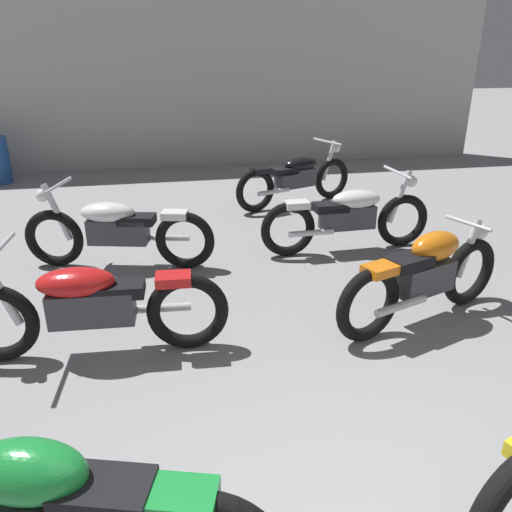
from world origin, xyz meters
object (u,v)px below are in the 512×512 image
Objects in this scene: motorcycle_right_row_1 at (425,275)px; motorcycle_right_row_3 at (296,177)px; motorcycle_left_row_2 at (117,230)px; motorcycle_right_row_2 at (348,216)px; motorcycle_left_row_1 at (90,305)px.

motorcycle_right_row_1 is 3.86m from motorcycle_right_row_3.
motorcycle_left_row_2 is 0.98× the size of motorcycle_right_row_2.
motorcycle_left_row_1 is 3.36m from motorcycle_right_row_2.
motorcycle_right_row_1 is at bearing -0.20° from motorcycle_left_row_1.
motorcycle_left_row_2 is 3.32m from motorcycle_right_row_1.
motorcycle_right_row_2 is (2.74, -0.03, 0.00)m from motorcycle_left_row_2.
motorcycle_right_row_1 is (2.77, -1.82, 0.01)m from motorcycle_left_row_2.
motorcycle_right_row_3 is at bearing 92.25° from motorcycle_right_row_2.
motorcycle_right_row_2 is at bearing 91.04° from motorcycle_right_row_1.
motorcycle_left_row_1 is at bearing -93.57° from motorcycle_left_row_2.
motorcycle_right_row_1 is at bearing -88.31° from motorcycle_right_row_3.
motorcycle_left_row_1 is 1.15× the size of motorcycle_right_row_1.
motorcycle_right_row_2 is at bearing 32.04° from motorcycle_left_row_1.
motorcycle_right_row_2 is at bearing -0.61° from motorcycle_left_row_2.
motorcycle_left_row_2 is at bearing 86.43° from motorcycle_left_row_1.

